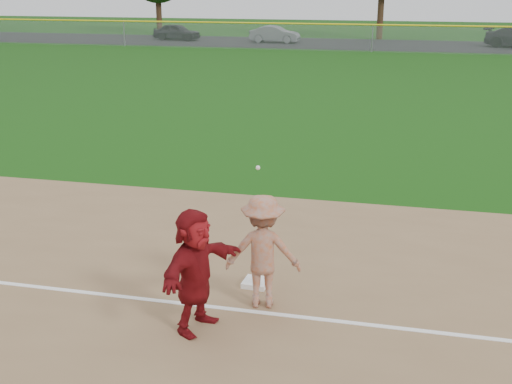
% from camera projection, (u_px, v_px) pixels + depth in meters
% --- Properties ---
extents(ground, '(160.00, 160.00, 0.00)m').
position_uv_depth(ground, '(237.00, 288.00, 11.29)').
color(ground, '#14450D').
rests_on(ground, ground).
extents(foul_line, '(60.00, 0.10, 0.01)m').
position_uv_depth(foul_line, '(224.00, 308.00, 10.54)').
color(foul_line, white).
rests_on(foul_line, infield_dirt).
extents(parking_asphalt, '(120.00, 10.00, 0.01)m').
position_uv_depth(parking_asphalt, '(376.00, 45.00, 53.82)').
color(parking_asphalt, black).
rests_on(parking_asphalt, ground).
extents(first_base, '(0.45, 0.45, 0.10)m').
position_uv_depth(first_base, '(256.00, 283.00, 11.33)').
color(first_base, white).
rests_on(first_base, infield_dirt).
extents(base_runner, '(1.12, 1.90, 1.95)m').
position_uv_depth(base_runner, '(195.00, 270.00, 9.66)').
color(base_runner, maroon).
rests_on(base_runner, infield_dirt).
extents(car_left, '(4.41, 2.19, 1.44)m').
position_uv_depth(car_left, '(177.00, 32.00, 57.61)').
color(car_left, black).
rests_on(car_left, parking_asphalt).
extents(car_mid, '(4.33, 1.64, 1.41)m').
position_uv_depth(car_mid, '(275.00, 34.00, 55.27)').
color(car_mid, slate).
rests_on(car_mid, parking_asphalt).
extents(first_base_play, '(1.33, 0.89, 2.32)m').
position_uv_depth(first_base_play, '(263.00, 251.00, 10.39)').
color(first_base_play, gray).
rests_on(first_base_play, infield_dirt).
extents(outfield_fence, '(110.00, 0.12, 110.00)m').
position_uv_depth(outfield_fence, '(373.00, 25.00, 47.66)').
color(outfield_fence, '#999EA0').
rests_on(outfield_fence, ground).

